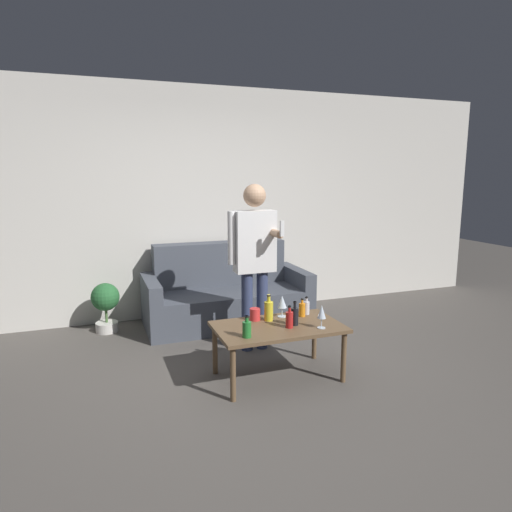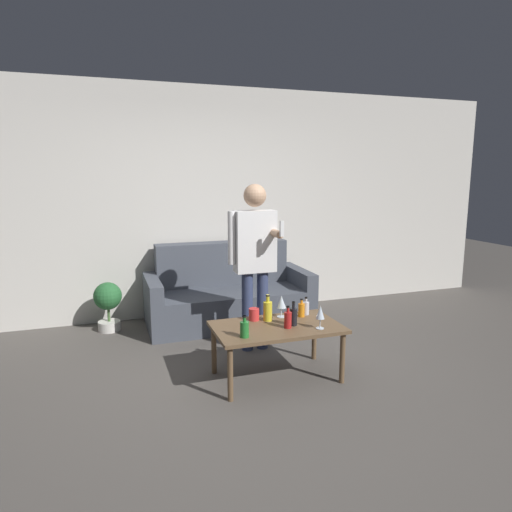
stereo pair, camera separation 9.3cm
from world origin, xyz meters
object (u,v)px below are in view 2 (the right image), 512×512
object	(u,v)px
coffee_table	(277,331)
bottle_orange	(293,316)
couch	(228,295)
person_standing_front	(255,253)

from	to	relation	value
coffee_table	bottle_orange	bearing A→B (deg)	-16.52
couch	coffee_table	bearing A→B (deg)	-90.27
couch	bottle_orange	distance (m)	1.63
coffee_table	person_standing_front	bearing A→B (deg)	87.35
bottle_orange	person_standing_front	bearing A→B (deg)	98.02
couch	bottle_orange	world-z (taller)	couch
bottle_orange	couch	bearing A→B (deg)	94.37
coffee_table	person_standing_front	distance (m)	0.86
couch	coffee_table	distance (m)	1.58
couch	coffee_table	world-z (taller)	couch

